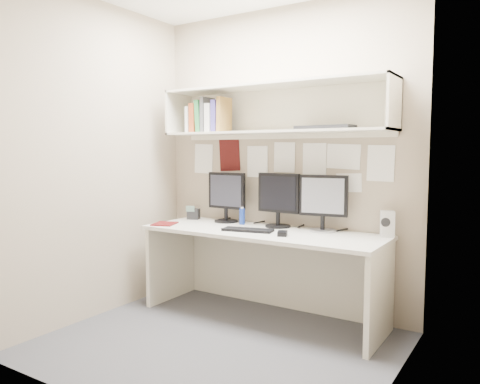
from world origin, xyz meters
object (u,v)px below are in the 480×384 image
Objects in this scene: desk at (262,274)px; monitor_center at (279,198)px; monitor_left at (227,195)px; desk_phone at (193,214)px; keyboard at (248,230)px; speaker at (387,224)px; monitor_right at (323,201)px; maroon_notebook at (165,224)px.

monitor_center reaches higher than desk.
desk is at bearing -94.71° from monitor_center.
desk_phone is at bearing -173.95° from monitor_left.
monitor_left is 0.98× the size of monitor_center.
keyboard is 1.08m from speaker.
monitor_right is at bearing 2.06° from monitor_left.
monitor_center is 3.44× the size of desk_phone.
desk_phone reaches higher than desk.
maroon_notebook is at bearing -129.90° from monitor_left.
speaker is at bearing 14.46° from desk.
speaker is at bearing -19.63° from desk_phone.
desk is at bearing -33.85° from desk_phone.
monitor_left is 2.30× the size of speaker.
monitor_left is 0.61m from maroon_notebook.
monitor_right is at bearing -1.75° from maroon_notebook.
monitor_left reaches higher than maroon_notebook.
monitor_right is 3.41× the size of desk_phone.
keyboard is at bearing -35.22° from monitor_left.
monitor_center is at bearing 159.68° from speaker.
keyboard reaches higher than desk.
maroon_notebook is at bearing -167.22° from desk.
monitor_right reaches higher than maroon_notebook.
monitor_center is at bearing 170.50° from monitor_right.
desk_phone reaches higher than keyboard.
maroon_notebook is 0.40m from desk_phone.
monitor_right is at bearing -20.05° from desk_phone.
speaker is at bearing -6.89° from monitor_right.
monitor_left is 0.94m from monitor_right.
speaker reaches higher than keyboard.
maroon_notebook is at bearing -113.18° from desk_phone.
monitor_center is (0.53, -0.00, 0.00)m from monitor_left.
desk_phone is at bearing 159.75° from speaker.
monitor_right is 2.31× the size of speaker.
speaker is at bearing 6.89° from keyboard.
monitor_left is 0.53m from monitor_center.
speaker is at bearing 2.98° from monitor_left.
monitor_left is at bearing 159.14° from speaker.
monitor_left is at bearing 28.61° from maroon_notebook.
desk_phone is at bearing -174.89° from monitor_center.
monitor_center is 2.34× the size of speaker.
monitor_center is 1.13× the size of keyboard.
monitor_left is at bearing 156.34° from desk.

